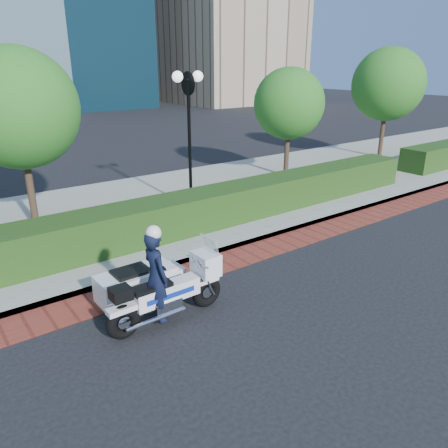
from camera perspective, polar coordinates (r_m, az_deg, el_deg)
ground at (r=9.93m, az=7.21°, el=-7.32°), size 120.00×120.00×0.00m
brick_strip at (r=10.94m, az=1.80°, el=-4.41°), size 60.00×1.00×0.01m
sidewalk at (r=14.46m, az=-9.33°, el=1.90°), size 60.00×8.00×0.15m
hedge_main at (r=12.29m, az=-4.25°, el=1.62°), size 18.00×1.20×1.00m
lamppost at (r=13.63m, az=-4.60°, el=13.43°), size 1.02×0.70×4.21m
tree_b at (r=13.10m, az=-25.33°, el=13.43°), size 3.20×3.20×4.89m
tree_c at (r=18.07m, az=8.50°, el=15.25°), size 2.80×2.80×4.30m
tree_d at (r=23.07m, az=20.64°, el=16.69°), size 3.40×3.40×5.16m
police_motorcycle at (r=8.40m, az=-9.32°, el=-7.70°), size 2.43×1.71×1.97m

